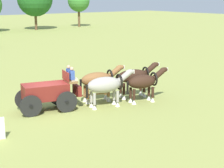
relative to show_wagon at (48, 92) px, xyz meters
The scene contains 7 objects.
ground_plane 1.17m from the show_wagon, 166.75° to the left, with size 220.00×220.00×0.00m, color olive.
show_wagon is the anchor object (origin of this frame).
draft_horse_rear_near 3.54m from the show_wagon, ahead, with size 3.07×1.38×2.29m.
draft_horse_rear_off 3.53m from the show_wagon, 23.88° to the right, with size 3.19×1.46×2.22m.
draft_horse_lead_near 6.12m from the show_wagon, ahead, with size 3.17×1.37×2.28m.
draft_horse_lead_off 6.12m from the show_wagon, 19.35° to the right, with size 2.94×1.31×2.16m.
tree_g 62.11m from the show_wagon, 56.03° to the left, with size 4.77×4.77×8.00m.
Camera 1 is at (-9.72, -19.31, 6.71)m, focal length 59.65 mm.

